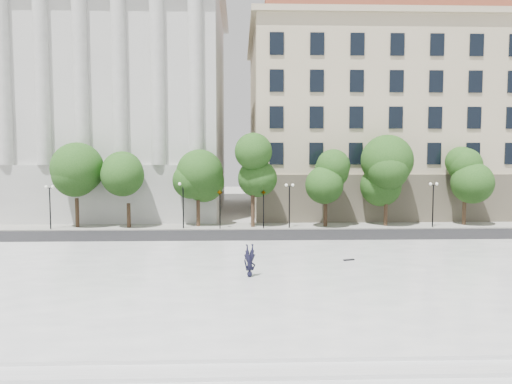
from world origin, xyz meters
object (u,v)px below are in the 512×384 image
at_px(traffic_light_east, 264,190).
at_px(skateboard, 349,260).
at_px(traffic_light_west, 220,190).
at_px(person_lying, 250,272).

height_order(traffic_light_east, skateboard, traffic_light_east).
xyz_separation_m(traffic_light_west, traffic_light_east, (4.07, -0.00, -0.00)).
relative_size(person_lying, skateboard, 2.44).
xyz_separation_m(traffic_light_west, skateboard, (8.71, -15.52, -3.29)).
bearing_deg(traffic_light_west, person_lying, -83.03).
height_order(traffic_light_west, person_lying, traffic_light_west).
bearing_deg(skateboard, person_lying, -166.49).
bearing_deg(person_lying, traffic_light_east, 68.93).
height_order(traffic_light_east, person_lying, traffic_light_east).
bearing_deg(traffic_light_east, person_lying, -94.98).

